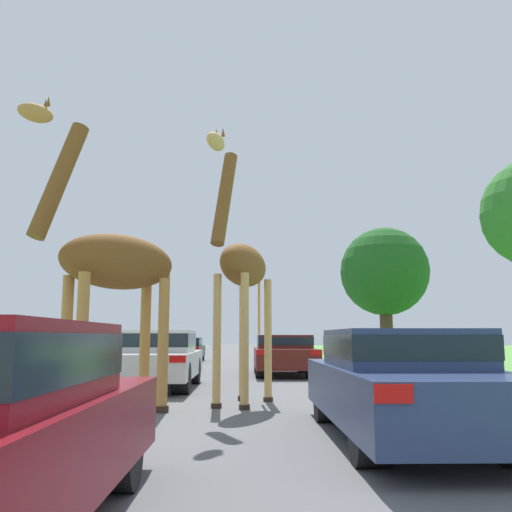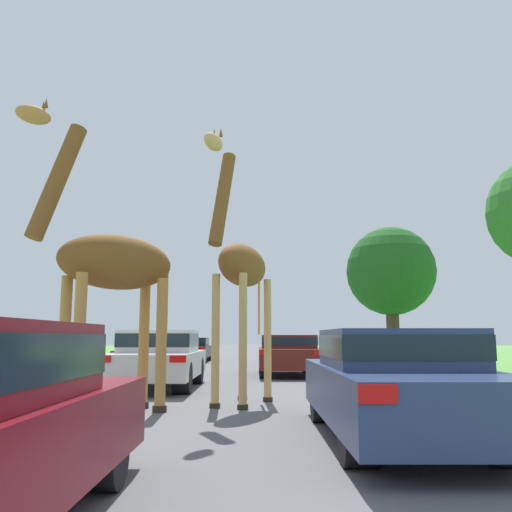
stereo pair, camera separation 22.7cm
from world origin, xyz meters
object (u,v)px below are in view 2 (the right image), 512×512
object	(u,v)px
car_far_ahead	(289,353)
tree_left_edge	(392,272)
giraffe_near_road	(241,270)
giraffe_companion	(111,268)
car_queue_left	(152,354)
car_verge_right	(396,381)
car_rear_follower	(160,357)
car_queue_right	(191,349)

from	to	relation	value
car_far_ahead	tree_left_edge	distance (m)	8.19
giraffe_near_road	giraffe_companion	bearing A→B (deg)	50.24
car_queue_left	car_verge_right	world-z (taller)	car_verge_right
car_rear_follower	tree_left_edge	distance (m)	13.64
car_rear_follower	tree_left_edge	bearing A→B (deg)	50.52
car_queue_right	giraffe_companion	bearing A→B (deg)	-87.32
car_rear_follower	tree_left_edge	world-z (taller)	tree_left_edge
car_queue_right	car_verge_right	bearing A→B (deg)	-76.31
car_far_ahead	car_rear_follower	world-z (taller)	car_rear_follower
car_far_ahead	car_verge_right	world-z (taller)	car_verge_right
car_queue_right	tree_left_edge	size ratio (longest dim) A/B	0.68
giraffe_companion	car_verge_right	world-z (taller)	giraffe_companion
giraffe_near_road	car_verge_right	xyz separation A→B (m)	(2.05, -3.41, -1.82)
car_queue_right	car_far_ahead	distance (m)	10.65
giraffe_near_road	car_rear_follower	xyz separation A→B (m)	(-2.11, 3.33, -1.77)
giraffe_companion	car_queue_right	size ratio (longest dim) A/B	1.23
car_far_ahead	car_verge_right	size ratio (longest dim) A/B	0.91
car_verge_right	tree_left_edge	bearing A→B (deg)	75.92
car_verge_right	giraffe_near_road	bearing A→B (deg)	120.98
car_queue_left	car_far_ahead	xyz separation A→B (m)	(4.76, -0.95, 0.04)
car_queue_right	car_far_ahead	bearing A→B (deg)	-65.32
giraffe_companion	car_rear_follower	distance (m)	4.82
car_verge_right	giraffe_companion	bearing A→B (deg)	152.40
car_queue_left	car_far_ahead	distance (m)	4.85
car_verge_right	car_rear_follower	distance (m)	7.91
car_rear_follower	tree_left_edge	xyz separation A→B (m)	(8.41, 10.20, 3.34)
giraffe_companion	car_queue_right	world-z (taller)	giraffe_companion
giraffe_companion	car_verge_right	xyz separation A→B (m)	(4.24, -2.22, -1.71)
giraffe_near_road	car_queue_right	xyz separation A→B (m)	(-3.07, 17.62, -1.88)
giraffe_companion	car_rear_follower	xyz separation A→B (m)	(0.08, 4.52, -1.67)
car_queue_right	giraffe_near_road	bearing A→B (deg)	-80.10
giraffe_near_road	tree_left_edge	distance (m)	15.01
giraffe_near_road	giraffe_companion	world-z (taller)	giraffe_companion
car_rear_follower	car_verge_right	bearing A→B (deg)	-58.32
car_rear_follower	car_queue_left	bearing A→B (deg)	102.92
car_queue_left	tree_left_edge	distance (m)	11.28
giraffe_near_road	tree_left_edge	world-z (taller)	tree_left_edge
car_far_ahead	car_queue_left	bearing A→B (deg)	168.69
giraffe_near_road	car_rear_follower	distance (m)	4.32
giraffe_companion	car_queue_left	size ratio (longest dim) A/B	1.22
car_queue_left	car_rear_follower	distance (m)	5.71
giraffe_near_road	car_queue_right	distance (m)	17.98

